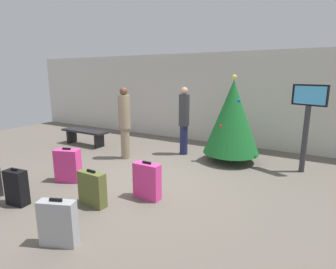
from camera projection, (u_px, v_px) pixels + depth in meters
name	position (u px, v px, depth m)	size (l,w,h in m)	color
ground_plane	(145.00, 179.00, 5.78)	(16.00, 16.00, 0.00)	#665E54
back_wall	(213.00, 98.00, 8.75)	(16.00, 0.20, 2.87)	beige
holiday_tree	(232.00, 117.00, 6.74)	(1.40, 1.40, 2.19)	#4C3319
flight_info_kiosk	(308.00, 114.00, 5.95)	(0.73, 0.35, 1.98)	#333338
waiting_bench	(85.00, 134.00, 8.54)	(1.62, 0.44, 0.48)	black
traveller_0	(125.00, 121.00, 7.04)	(0.35, 0.35, 1.88)	gray
traveller_1	(184.00, 119.00, 7.41)	(0.32, 0.32, 1.86)	#1E234C
suitcase_0	(17.00, 188.00, 4.61)	(0.40, 0.24, 0.65)	black
suitcase_1	(58.00, 223.00, 3.50)	(0.51, 0.34, 0.65)	#9EA0A5
suitcase_3	(147.00, 181.00, 4.83)	(0.49, 0.20, 0.70)	#E5388C
suitcase_4	(92.00, 189.00, 4.58)	(0.52, 0.20, 0.63)	#59602D
suitcase_5	(68.00, 165.00, 5.62)	(0.55, 0.41, 0.72)	#E5388C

